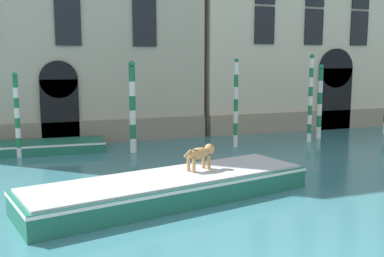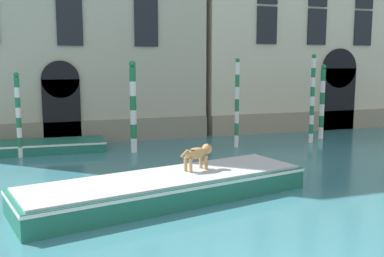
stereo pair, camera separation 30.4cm
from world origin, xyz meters
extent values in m
cube|color=gray|center=(-1.28, 16.33, 0.54)|extent=(12.94, 0.16, 1.08)
cube|color=black|center=(-1.77, 16.32, 1.49)|extent=(1.65, 0.14, 2.98)
cylinder|color=black|center=(-1.77, 16.32, 2.98)|extent=(1.65, 0.14, 1.65)
cube|color=black|center=(-1.28, 16.34, 5.54)|extent=(1.12, 0.10, 2.17)
cube|color=black|center=(2.17, 16.34, 5.54)|extent=(1.12, 0.10, 2.17)
cube|color=beige|center=(12.96, 19.38, 6.01)|extent=(14.96, 6.00, 12.01)
cube|color=gray|center=(12.96, 16.33, 0.53)|extent=(14.96, 0.16, 1.07)
cube|color=black|center=(13.01, 16.32, 1.70)|extent=(2.15, 0.14, 3.40)
cylinder|color=black|center=(13.01, 16.32, 3.40)|extent=(2.15, 0.14, 2.15)
cube|color=black|center=(8.48, 16.34, 5.60)|extent=(1.12, 0.10, 1.88)
cube|color=black|center=(11.47, 16.34, 5.60)|extent=(1.12, 0.10, 1.88)
cube|color=black|center=(14.46, 16.34, 5.60)|extent=(1.12, 0.10, 1.88)
cube|color=#1E6651|center=(0.43, 6.98, 0.31)|extent=(8.37, 3.90, 0.61)
cube|color=white|center=(0.43, 6.98, 0.55)|extent=(8.41, 3.93, 0.08)
cube|color=#B2B7BC|center=(0.43, 6.98, 0.64)|extent=(8.10, 3.67, 0.06)
cylinder|color=tan|center=(1.62, 7.51, 0.88)|extent=(0.10, 0.10, 0.41)
cylinder|color=tan|center=(1.70, 7.30, 0.88)|extent=(0.10, 0.10, 0.41)
cylinder|color=tan|center=(1.08, 7.31, 0.88)|extent=(0.10, 0.10, 0.41)
cylinder|color=tan|center=(1.16, 7.10, 0.88)|extent=(0.10, 0.10, 0.41)
ellipsoid|color=tan|center=(1.39, 7.30, 1.17)|extent=(0.82, 0.57, 0.32)
ellipsoid|color=#382D23|center=(1.28, 7.26, 1.26)|extent=(0.39, 0.33, 0.11)
sphere|color=tan|center=(1.78, 7.45, 1.24)|extent=(0.30, 0.30, 0.30)
cone|color=#382D23|center=(1.75, 7.53, 1.36)|extent=(0.09, 0.09, 0.12)
cone|color=#382D23|center=(1.81, 7.37, 1.36)|extent=(0.09, 0.09, 0.12)
cylinder|color=tan|center=(1.00, 7.16, 1.22)|extent=(0.28, 0.16, 0.22)
cube|color=#1E6651|center=(-2.64, 15.06, 0.23)|extent=(5.14, 2.03, 0.46)
cube|color=white|center=(-2.64, 15.06, 0.40)|extent=(5.18, 2.06, 0.08)
cube|color=#9EA3A8|center=(-2.64, 15.06, 0.21)|extent=(2.85, 1.46, 0.41)
cylinder|color=white|center=(10.36, 14.04, 0.28)|extent=(0.23, 0.23, 0.57)
cylinder|color=#1E7247|center=(10.36, 14.04, 0.85)|extent=(0.23, 0.23, 0.57)
cylinder|color=white|center=(10.36, 14.04, 1.42)|extent=(0.23, 0.23, 0.57)
cylinder|color=#1E7247|center=(10.36, 14.04, 1.99)|extent=(0.23, 0.23, 0.57)
cylinder|color=white|center=(10.36, 14.04, 2.56)|extent=(0.23, 0.23, 0.57)
cylinder|color=#1E7247|center=(10.36, 14.04, 3.12)|extent=(0.23, 0.23, 0.57)
sphere|color=#1E7247|center=(10.36, 14.04, 3.51)|extent=(0.24, 0.24, 0.24)
cylinder|color=white|center=(9.22, 13.20, 0.22)|extent=(0.20, 0.20, 0.43)
cylinder|color=#1E7247|center=(9.22, 13.20, 0.65)|extent=(0.20, 0.20, 0.43)
cylinder|color=white|center=(9.22, 13.20, 1.09)|extent=(0.20, 0.20, 0.43)
cylinder|color=#1E7247|center=(9.22, 13.20, 1.52)|extent=(0.20, 0.20, 0.43)
cylinder|color=white|center=(9.22, 13.20, 1.96)|extent=(0.20, 0.20, 0.43)
cylinder|color=#1E7247|center=(9.22, 13.20, 2.39)|extent=(0.20, 0.20, 0.43)
cylinder|color=white|center=(9.22, 13.20, 2.83)|extent=(0.20, 0.20, 0.43)
cylinder|color=#1E7247|center=(9.22, 13.20, 3.26)|extent=(0.20, 0.20, 0.43)
cylinder|color=white|center=(9.22, 13.20, 3.70)|extent=(0.20, 0.20, 0.43)
sphere|color=#1E7247|center=(9.22, 13.20, 4.00)|extent=(0.21, 0.21, 0.21)
cylinder|color=white|center=(-3.53, 14.28, 0.20)|extent=(0.20, 0.20, 0.40)
cylinder|color=#1E7247|center=(-3.53, 14.28, 0.59)|extent=(0.20, 0.20, 0.40)
cylinder|color=white|center=(-3.53, 14.28, 0.99)|extent=(0.20, 0.20, 0.40)
cylinder|color=#1E7247|center=(-3.53, 14.28, 1.38)|extent=(0.20, 0.20, 0.40)
cylinder|color=white|center=(-3.53, 14.28, 1.78)|extent=(0.20, 0.20, 0.40)
cylinder|color=#1E7247|center=(-3.53, 14.28, 2.17)|extent=(0.20, 0.20, 0.40)
cylinder|color=white|center=(-3.53, 14.28, 2.57)|extent=(0.20, 0.20, 0.40)
cylinder|color=#1E7247|center=(-3.53, 14.28, 2.96)|extent=(0.20, 0.20, 0.40)
sphere|color=#1E7247|center=(-3.53, 14.28, 3.25)|extent=(0.21, 0.21, 0.21)
cylinder|color=white|center=(0.94, 13.73, 0.30)|extent=(0.26, 0.26, 0.59)
cylinder|color=#1E7247|center=(0.94, 13.73, 0.89)|extent=(0.26, 0.26, 0.59)
cylinder|color=white|center=(0.94, 13.73, 1.48)|extent=(0.26, 0.26, 0.59)
cylinder|color=#1E7247|center=(0.94, 13.73, 2.07)|extent=(0.26, 0.26, 0.59)
cylinder|color=white|center=(0.94, 13.73, 2.66)|extent=(0.26, 0.26, 0.59)
cylinder|color=#1E7247|center=(0.94, 13.73, 3.25)|extent=(0.26, 0.26, 0.59)
sphere|color=#1E7247|center=(0.94, 13.73, 3.66)|extent=(0.27, 0.27, 0.27)
cylinder|color=white|center=(5.48, 13.36, 0.27)|extent=(0.19, 0.19, 0.53)
cylinder|color=#1E7247|center=(5.48, 13.36, 0.80)|extent=(0.19, 0.19, 0.53)
cylinder|color=white|center=(5.48, 13.36, 1.33)|extent=(0.19, 0.19, 0.53)
cylinder|color=#1E7247|center=(5.48, 13.36, 1.87)|extent=(0.19, 0.19, 0.53)
cylinder|color=white|center=(5.48, 13.36, 2.40)|extent=(0.19, 0.19, 0.53)
cylinder|color=#1E7247|center=(5.48, 13.36, 2.93)|extent=(0.19, 0.19, 0.53)
cylinder|color=white|center=(5.48, 13.36, 3.47)|extent=(0.19, 0.19, 0.53)
sphere|color=#1E7247|center=(5.48, 13.36, 3.82)|extent=(0.19, 0.19, 0.19)
camera|label=1|loc=(-3.13, -4.40, 3.75)|focal=42.00mm
camera|label=2|loc=(-2.85, -4.50, 3.75)|focal=42.00mm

